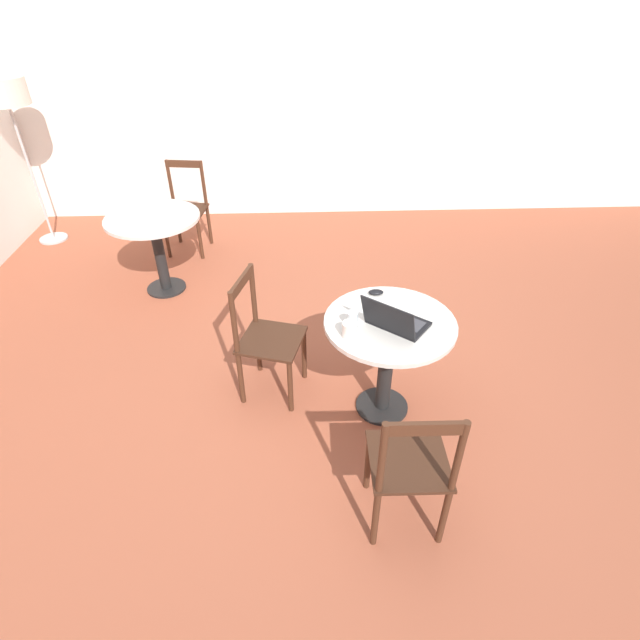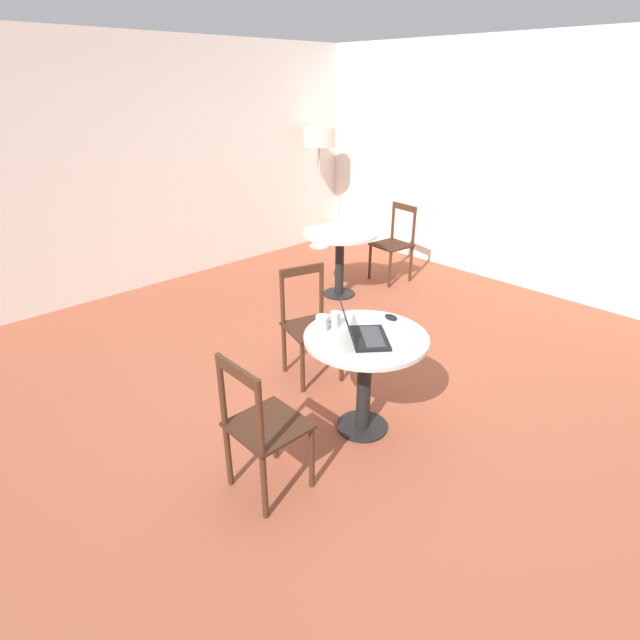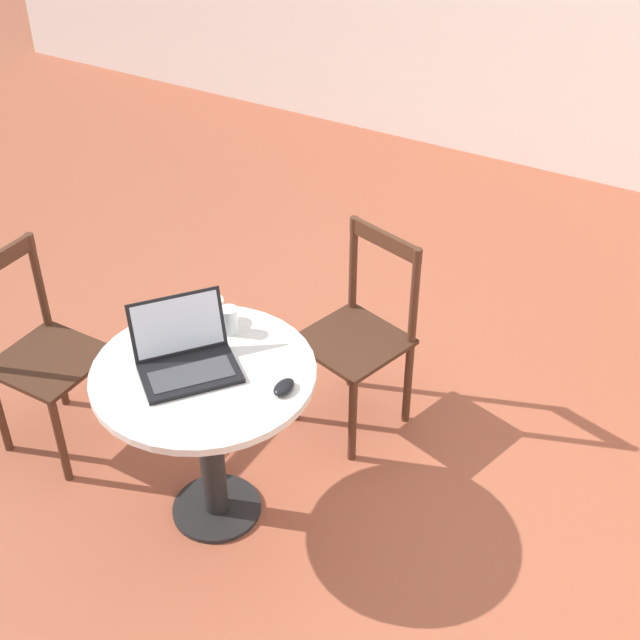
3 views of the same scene
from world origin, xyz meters
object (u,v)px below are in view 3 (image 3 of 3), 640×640
at_px(chair_near_left, 42,356).
at_px(drinking_glass, 229,320).
at_px(cafe_table_near, 206,403).
at_px(mug, 213,310).
at_px(laptop, 186,357).
at_px(chair_near_back, 360,336).
at_px(mouse, 284,387).

xyz_separation_m(chair_near_left, drinking_glass, (0.82, 0.23, 0.34)).
distance_m(cafe_table_near, chair_near_left, 0.87).
relative_size(cafe_table_near, mug, 6.38).
bearing_deg(laptop, chair_near_left, 177.93).
relative_size(chair_near_back, laptop, 2.02).
height_order(chair_near_left, mouse, chair_near_left).
distance_m(cafe_table_near, laptop, 0.22).
relative_size(chair_near_left, laptop, 2.02).
bearing_deg(mouse, mug, 154.13).
bearing_deg(chair_near_left, cafe_table_near, -0.84).
height_order(cafe_table_near, drinking_glass, drinking_glass).
bearing_deg(drinking_glass, cafe_table_near, -79.05).
distance_m(cafe_table_near, chair_near_back, 0.83).
relative_size(cafe_table_near, mouse, 8.18).
relative_size(cafe_table_near, laptop, 1.81).
bearing_deg(drinking_glass, mug, 164.13).
height_order(cafe_table_near, chair_near_left, chair_near_left).
xyz_separation_m(chair_near_back, mouse, (0.08, -0.74, 0.30)).
bearing_deg(laptop, cafe_table_near, 15.52).
distance_m(cafe_table_near, mug, 0.36).
height_order(mouse, drinking_glass, drinking_glass).
bearing_deg(mouse, laptop, -170.27).
xyz_separation_m(laptop, mug, (-0.08, 0.28, 0.00)).
xyz_separation_m(cafe_table_near, mouse, (0.31, 0.05, 0.17)).
bearing_deg(cafe_table_near, chair_near_left, 179.16).
xyz_separation_m(chair_near_left, laptop, (0.80, -0.03, 0.33)).
xyz_separation_m(chair_near_left, mug, (0.72, 0.25, 0.33)).
distance_m(chair_near_left, drinking_glass, 0.91).
relative_size(chair_near_left, mouse, 9.12).
height_order(chair_near_left, drinking_glass, chair_near_left).
xyz_separation_m(cafe_table_near, laptop, (-0.06, -0.02, 0.21)).
relative_size(cafe_table_near, chair_near_back, 0.90).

